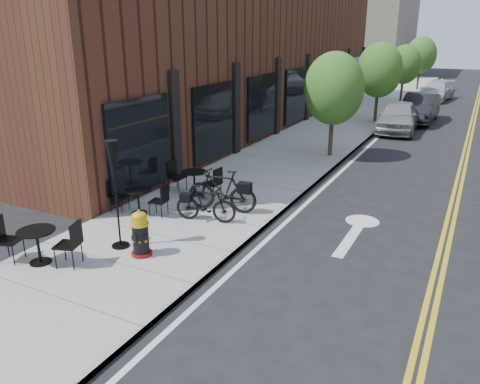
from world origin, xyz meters
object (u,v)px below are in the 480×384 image
Objects in this scene: bicycle_left at (222,190)px; patio_umbrella at (114,172)px; parked_car_a at (398,116)px; parked_car_b at (419,108)px; parked_car_c at (436,91)px; bistro_set_c at (138,198)px; bicycle_right at (206,204)px; bistro_set_a at (38,242)px; bistro_set_b at (194,179)px; fire_hydrant at (140,234)px.

patio_umbrella is at bearing -26.15° from bicycle_left.
parked_car_a is at bearing 79.11° from patio_umbrella.
parked_car_b is 1.00× the size of parked_car_c.
bicycle_left is 1.18× the size of bistro_set_c.
bistro_set_a is at bearing 139.56° from bicycle_right.
bistro_set_a reaches higher than bicycle_right.
parked_car_b is 9.17m from parked_car_c.
bistro_set_c is at bearing 70.93° from bistro_set_a.
patio_umbrella reaches higher than bistro_set_b.
parked_car_a is (4.05, 17.51, 0.14)m from bistro_set_a.
parked_car_c is (4.51, 26.74, 0.11)m from bistro_set_c.
parked_car_b is (3.01, 19.43, 0.14)m from fire_hydrant.
bistro_set_a is at bearing -91.40° from parked_car_c.
bistro_set_c is (-1.81, -0.34, -0.04)m from bicycle_right.
parked_car_b reaches higher than bistro_set_b.
fire_hydrant is 2.02m from bistro_set_a.
bicycle_left reaches higher than bicycle_right.
parked_car_c is (4.03, 24.83, 0.08)m from bistro_set_b.
bistro_set_c is at bearing -99.23° from bistro_set_b.
fire_hydrant is at bearing -88.61° from parked_car_c.
bistro_set_c is 27.12m from parked_car_c.
bicycle_right is at bearing 2.74° from bistro_set_c.
parked_car_c is at bearing 72.67° from bistro_set_c.
fire_hydrant is 2.21m from bicycle_right.
fire_hydrant is at bearing -97.11° from parked_car_b.
bistro_set_b is 0.71× the size of patio_umbrella.
bicycle_right is 3.90m from bistro_set_a.
parked_car_b reaches higher than bistro_set_c.
parked_car_c reaches higher than bicycle_right.
patio_umbrella reaches higher than bicycle_right.
parked_car_c reaches higher than bicycle_left.
parked_car_a is at bearing 66.72° from bistro_set_c.
bicycle_left is 1.21× the size of bicycle_right.
patio_umbrella is (-0.67, 0.11, 1.22)m from fire_hydrant.
patio_umbrella reaches higher than parked_car_b.
bistro_set_a is 1.12× the size of bistro_set_c.
fire_hydrant is 1.40m from patio_umbrella.
bistro_set_b is at bearing 96.48° from patio_umbrella.
fire_hydrant is at bearing -13.34° from bicycle_left.
bistro_set_b is at bearing 65.82° from bistro_set_a.
parked_car_c is (-0.07, 9.17, -0.09)m from parked_car_b.
bicycle_left is 2.15m from bistro_set_c.
patio_umbrella reaches higher than fire_hydrant.
parked_car_c is at bearing 92.11° from parked_car_b.
patio_umbrella reaches higher than parked_car_a.
parked_car_c reaches higher than bistro_set_a.
parked_car_b is at bearing 162.09° from bicycle_left.
patio_umbrella is at bearing -99.08° from parked_car_b.
bicycle_left is at bearing 72.25° from patio_umbrella.
bicycle_left is at bearing -25.01° from bistro_set_b.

